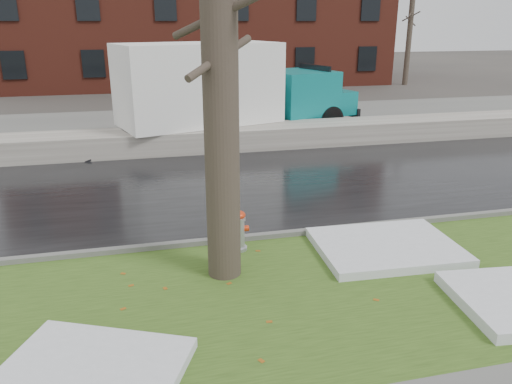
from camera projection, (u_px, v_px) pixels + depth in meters
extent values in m
plane|color=#47423D|center=(277.00, 262.00, 9.14)|extent=(120.00, 120.00, 0.00)
cube|color=#304918|center=(298.00, 296.00, 7.98)|extent=(60.00, 4.50, 0.04)
cube|color=black|center=(231.00, 186.00, 13.28)|extent=(60.00, 7.00, 0.03)
cube|color=slate|center=(194.00, 125.00, 21.10)|extent=(60.00, 9.00, 0.03)
cube|color=slate|center=(263.00, 237.00, 10.04)|extent=(60.00, 0.15, 0.14)
cube|color=#B3AEA4|center=(208.00, 139.00, 17.02)|extent=(60.00, 1.60, 0.75)
cube|color=maroon|center=(191.00, 9.00, 35.56)|extent=(26.00, 12.00, 10.00)
cylinder|color=brown|center=(70.00, 37.00, 30.69)|extent=(0.36, 0.36, 6.50)
cylinder|color=brown|center=(68.00, 21.00, 30.38)|extent=(0.84, 1.62, 0.73)
cylinder|color=brown|center=(66.00, 5.00, 30.09)|extent=(1.08, 1.26, 0.66)
cylinder|color=brown|center=(69.00, 31.00, 30.58)|extent=(1.40, 0.61, 0.63)
cylinder|color=brown|center=(409.00, 36.00, 33.68)|extent=(0.36, 0.36, 6.50)
cylinder|color=brown|center=(411.00, 21.00, 33.38)|extent=(0.84, 1.62, 0.73)
cylinder|color=brown|center=(412.00, 7.00, 33.08)|extent=(1.08, 1.26, 0.66)
cylinder|color=brown|center=(410.00, 30.00, 33.57)|extent=(1.40, 0.61, 0.63)
cylinder|color=#989BA0|center=(238.00, 232.00, 9.43)|extent=(0.24, 0.24, 0.71)
ellipsoid|color=red|center=(238.00, 215.00, 9.32)|extent=(0.28, 0.28, 0.16)
cylinder|color=red|center=(238.00, 211.00, 9.29)|extent=(0.05, 0.05, 0.05)
cylinder|color=red|center=(231.00, 230.00, 9.38)|extent=(0.10, 0.11, 0.11)
cylinder|color=red|center=(246.00, 228.00, 9.45)|extent=(0.10, 0.11, 0.11)
cylinder|color=#989BA0|center=(237.00, 226.00, 9.55)|extent=(0.14, 0.10, 0.14)
cylinder|color=brown|center=(220.00, 64.00, 7.52)|extent=(0.72, 0.72, 7.05)
cylinder|color=brown|center=(219.00, 15.00, 7.30)|extent=(1.32, 1.32, 0.73)
cylinder|color=brown|center=(220.00, 57.00, 7.49)|extent=(1.20, 1.03, 0.63)
cube|color=black|center=(233.00, 122.00, 18.38)|extent=(8.06, 3.28, 0.22)
cube|color=white|center=(199.00, 84.00, 17.28)|extent=(5.96, 3.98, 2.74)
cube|color=#0E7C7F|center=(299.00, 93.00, 19.46)|extent=(2.93, 2.99, 1.72)
cube|color=#0E7C7F|center=(328.00, 101.00, 20.29)|extent=(1.80, 2.48, 0.91)
cube|color=black|center=(314.00, 76.00, 19.60)|extent=(0.65, 1.97, 0.91)
cube|color=black|center=(107.00, 146.00, 16.28)|extent=(2.01, 1.66, 0.68)
cylinder|color=black|center=(330.00, 120.00, 19.26)|extent=(1.15, 0.61, 1.11)
cylinder|color=black|center=(299.00, 112.00, 21.01)|extent=(1.15, 0.61, 1.11)
cylinder|color=black|center=(222.00, 133.00, 17.06)|extent=(1.15, 0.61, 1.11)
cylinder|color=black|center=(197.00, 123.00, 18.80)|extent=(1.15, 0.61, 1.11)
cylinder|color=black|center=(177.00, 138.00, 16.29)|extent=(1.15, 0.61, 1.11)
cylinder|color=black|center=(155.00, 127.00, 18.04)|extent=(1.15, 0.61, 1.11)
imported|color=black|center=(190.00, 102.00, 16.76)|extent=(0.68, 0.50, 1.74)
cube|color=silver|center=(386.00, 247.00, 9.48)|extent=(2.69, 2.11, 0.16)
cube|color=silver|center=(92.00, 371.00, 6.13)|extent=(2.66, 2.36, 0.14)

